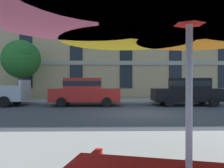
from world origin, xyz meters
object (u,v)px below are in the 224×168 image
Objects in this scene: sedan_black at (188,91)px; street_tree_left at (22,58)px; sedan_red at (85,91)px; patio_umbrella at (189,3)px.

sedan_black is 12.34m from street_tree_left.
sedan_black is at bearing -13.95° from street_tree_left.
sedan_red is at bearing -29.85° from street_tree_left.
patio_umbrella reaches higher than sedan_red.
sedan_red is 6.34m from street_tree_left.
patio_umbrella reaches higher than sedan_black.
sedan_red is 1.24× the size of patio_umbrella.
patio_umbrella is at bearing -109.59° from sedan_black.
street_tree_left is at bearing 166.05° from sedan_black.
patio_umbrella is (-4.52, -12.70, 1.26)m from sedan_black.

